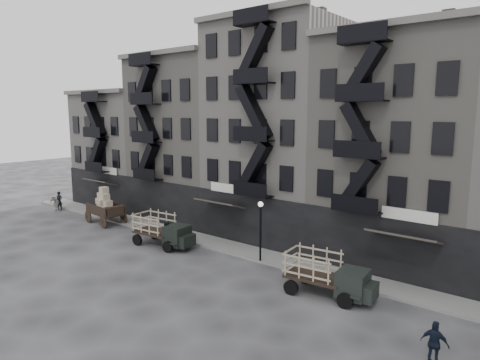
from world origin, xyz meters
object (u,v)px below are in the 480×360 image
Objects in this scene: horse at (54,203)px; wagon at (104,203)px; pedestrian_west at (59,201)px; policeman at (435,343)px; stake_truck_east at (327,272)px; pedestrian_mid at (167,234)px; stake_truck_west at (162,228)px.

wagon is (8.29, 0.51, 1.06)m from horse.
pedestrian_west reaches higher than policeman.
wagon is 0.80× the size of stake_truck_east.
pedestrian_mid is (18.10, -0.61, 0.15)m from horse.
policeman is at bearing -40.13° from pedestrian_west.
wagon reaches higher than pedestrian_west.
wagon is 23.50m from stake_truck_east.
horse is at bearing 171.95° from stake_truck_west.
stake_truck_east is 13.65m from pedestrian_mid.
pedestrian_west is 18.05m from pedestrian_mid.
stake_truck_east reaches higher than horse.
stake_truck_east is at bearing 177.35° from pedestrian_mid.
pedestrian_west is at bearing 15.34° from horse.
wagon is at bearing -8.13° from pedestrian_mid.
pedestrian_mid is at bearing 0.56° from stake_truck_west.
stake_truck_west is at bearing 173.28° from stake_truck_east.
stake_truck_east is 31.70m from pedestrian_west.
stake_truck_west is 20.89m from policeman.
pedestrian_west reaches higher than horse.
policeman is (20.17, -3.44, -0.06)m from pedestrian_mid.
stake_truck_west is 0.62m from pedestrian_mid.
policeman is (29.98, -4.56, -0.97)m from wagon.
stake_truck_east reaches higher than pedestrian_west.
wagon is 9.46m from stake_truck_west.
pedestrian_mid reaches higher than horse.
wagon reaches higher than policeman.
policeman reaches higher than horse.
horse is 0.54m from pedestrian_west.
horse is at bearing 172.54° from stake_truck_east.
pedestrian_west is (-17.58, 1.17, -0.46)m from stake_truck_west.
pedestrian_mid is at bearing -10.28° from policeman.
stake_truck_west is at bearing -37.14° from pedestrian_west.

